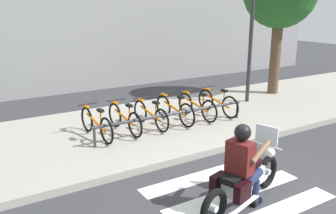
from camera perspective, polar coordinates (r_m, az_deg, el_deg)
ground_plane at (r=6.14m, az=17.02°, el=-15.72°), size 48.00×48.00×0.00m
sidewalk at (r=9.36m, az=-3.78°, el=-3.32°), size 24.00×4.40×0.15m
crosswalk_stripe_3 at (r=6.50m, az=10.60°, el=-13.32°), size 2.80×0.40×0.01m
crosswalk_stripe_4 at (r=7.04m, az=6.20°, el=-10.74°), size 2.80×0.40×0.01m
motorcycle at (r=5.99m, az=12.05°, el=-11.25°), size 2.17×0.90×1.19m
rider at (r=5.77m, az=11.82°, el=-8.31°), size 0.72×0.65×1.42m
bicycle_0 at (r=8.51m, az=-11.38°, el=-2.61°), size 0.48×1.66×0.75m
bicycle_1 at (r=8.76m, az=-6.96°, el=-1.85°), size 0.48×1.61×0.76m
bicycle_2 at (r=9.07m, az=-2.81°, el=-1.21°), size 0.48×1.57×0.73m
bicycle_3 at (r=9.42m, az=1.04°, el=-0.44°), size 0.48×1.65×0.77m
bicycle_4 at (r=9.81m, az=4.60°, el=0.13°), size 0.48×1.61×0.74m
bicycle_5 at (r=10.24m, az=7.88°, el=0.73°), size 0.48×1.61×0.76m
bike_rack at (r=8.76m, az=1.00°, el=-1.23°), size 4.21×0.07×0.49m
street_lamp at (r=11.55m, az=13.12°, el=11.65°), size 0.28×0.28×3.87m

